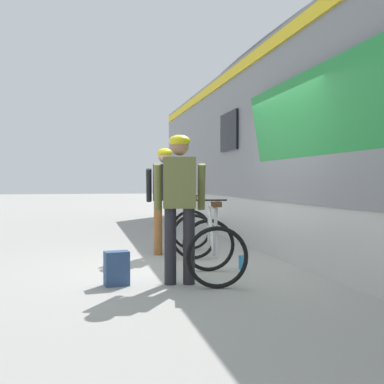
% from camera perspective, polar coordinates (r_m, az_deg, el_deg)
% --- Properties ---
extents(ground_plane, '(80.00, 80.00, 0.00)m').
position_cam_1_polar(ground_plane, '(6.68, 1.45, -9.18)').
color(ground_plane, '#A09E99').
extents(train_car, '(3.18, 16.43, 3.88)m').
position_cam_1_polar(train_car, '(9.45, 15.20, 5.82)').
color(train_car, slate).
rests_on(train_car, ground).
extents(cyclist_near_in_olive, '(0.65, 0.39, 1.76)m').
position_cam_1_polar(cyclist_near_in_olive, '(5.48, -1.53, -0.38)').
color(cyclist_near_in_olive, '#232328').
rests_on(cyclist_near_in_olive, ground).
extents(cyclist_far_in_dark, '(0.64, 0.37, 1.76)m').
position_cam_1_polar(cyclist_far_in_dark, '(7.69, -3.36, 0.10)').
color(cyclist_far_in_dark, '#935B2D').
rests_on(cyclist_far_in_dark, ground).
extents(bicycle_near_silver, '(0.88, 1.17, 0.99)m').
position_cam_1_polar(bicycle_near_silver, '(5.81, 2.54, -6.75)').
color(bicycle_near_silver, black).
rests_on(bicycle_near_silver, ground).
extents(bicycle_far_white, '(0.89, 1.18, 0.99)m').
position_cam_1_polar(bicycle_far_white, '(7.78, 0.03, -4.70)').
color(bicycle_far_white, black).
rests_on(bicycle_far_white, ground).
extents(backpack_on_platform, '(0.30, 0.22, 0.40)m').
position_cam_1_polar(backpack_on_platform, '(5.57, -9.21, -9.21)').
color(backpack_on_platform, navy).
rests_on(backpack_on_platform, ground).
extents(water_bottle_near_the_bikes, '(0.07, 0.07, 0.20)m').
position_cam_1_polar(water_bottle_near_the_bikes, '(6.51, 6.04, -8.56)').
color(water_bottle_near_the_bikes, '#338CCC').
rests_on(water_bottle_near_the_bikes, ground).
extents(water_bottle_by_the_backpack, '(0.07, 0.07, 0.23)m').
position_cam_1_polar(water_bottle_by_the_backpack, '(5.77, -9.05, -9.69)').
color(water_bottle_by_the_backpack, '#338CCC').
rests_on(water_bottle_by_the_backpack, ground).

